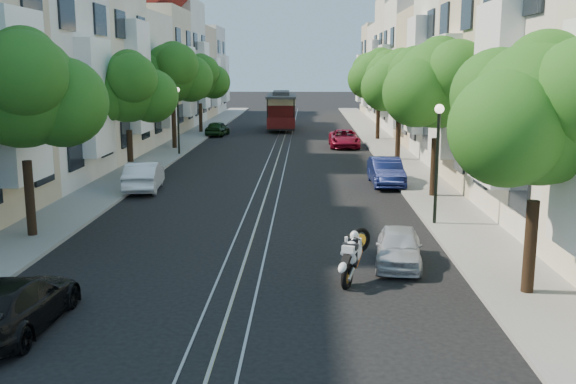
# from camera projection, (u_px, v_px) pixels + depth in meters

# --- Properties ---
(ground) EXTENTS (200.00, 200.00, 0.00)m
(ground) POSITION_uv_depth(u_px,v_px,m) (282.00, 145.00, 46.34)
(ground) COLOR black
(ground) RESTS_ON ground
(sidewalk_east) EXTENTS (2.50, 80.00, 0.12)m
(sidewalk_east) POSITION_uv_depth(u_px,v_px,m) (383.00, 144.00, 46.12)
(sidewalk_east) COLOR gray
(sidewalk_east) RESTS_ON ground
(sidewalk_west) EXTENTS (2.50, 80.00, 0.12)m
(sidewalk_west) POSITION_uv_depth(u_px,v_px,m) (182.00, 143.00, 46.54)
(sidewalk_west) COLOR gray
(sidewalk_west) RESTS_ON ground
(rail_left) EXTENTS (0.06, 80.00, 0.02)m
(rail_left) POSITION_uv_depth(u_px,v_px,m) (274.00, 144.00, 46.36)
(rail_left) COLOR gray
(rail_left) RESTS_ON ground
(rail_slot) EXTENTS (0.06, 80.00, 0.02)m
(rail_slot) POSITION_uv_depth(u_px,v_px,m) (282.00, 144.00, 46.34)
(rail_slot) COLOR gray
(rail_slot) RESTS_ON ground
(rail_right) EXTENTS (0.06, 80.00, 0.02)m
(rail_right) POSITION_uv_depth(u_px,v_px,m) (290.00, 144.00, 46.33)
(rail_right) COLOR gray
(rail_right) RESTS_ON ground
(lane_line) EXTENTS (0.08, 80.00, 0.01)m
(lane_line) POSITION_uv_depth(u_px,v_px,m) (282.00, 145.00, 46.34)
(lane_line) COLOR tan
(lane_line) RESTS_ON ground
(townhouses_east) EXTENTS (7.75, 72.00, 12.00)m
(townhouses_east) POSITION_uv_depth(u_px,v_px,m) (451.00, 72.00, 44.92)
(townhouses_east) COLOR beige
(townhouses_east) RESTS_ON ground
(townhouses_west) EXTENTS (7.75, 72.00, 11.76)m
(townhouses_west) POSITION_uv_depth(u_px,v_px,m) (116.00, 73.00, 45.63)
(townhouses_west) COLOR silver
(townhouses_west) RESTS_ON ground
(tree_e_a) EXTENTS (4.72, 3.87, 6.27)m
(tree_e_a) POSITION_uv_depth(u_px,v_px,m) (543.00, 116.00, 14.86)
(tree_e_a) COLOR black
(tree_e_a) RESTS_ON ground
(tree_e_b) EXTENTS (4.93, 4.08, 6.68)m
(tree_e_b) POSITION_uv_depth(u_px,v_px,m) (439.00, 86.00, 26.56)
(tree_e_b) COLOR black
(tree_e_b) RESTS_ON ground
(tree_e_c) EXTENTS (4.84, 3.99, 6.52)m
(tree_e_c) POSITION_uv_depth(u_px,v_px,m) (401.00, 83.00, 37.38)
(tree_e_c) COLOR black
(tree_e_c) RESTS_ON ground
(tree_e_d) EXTENTS (5.01, 4.16, 6.85)m
(tree_e_d) POSITION_uv_depth(u_px,v_px,m) (380.00, 76.00, 48.12)
(tree_e_d) COLOR black
(tree_e_d) RESTS_ON ground
(tree_w_a) EXTENTS (4.93, 4.08, 6.68)m
(tree_w_a) POSITION_uv_depth(u_px,v_px,m) (23.00, 93.00, 20.11)
(tree_w_a) COLOR black
(tree_w_a) RESTS_ON ground
(tree_w_b) EXTENTS (4.72, 3.87, 6.27)m
(tree_w_b) POSITION_uv_depth(u_px,v_px,m) (128.00, 90.00, 31.95)
(tree_w_b) COLOR black
(tree_w_b) RESTS_ON ground
(tree_w_c) EXTENTS (5.13, 4.28, 7.09)m
(tree_w_c) POSITION_uv_depth(u_px,v_px,m) (173.00, 74.00, 42.61)
(tree_w_c) COLOR black
(tree_w_c) RESTS_ON ground
(tree_w_d) EXTENTS (4.84, 3.99, 6.52)m
(tree_w_d) POSITION_uv_depth(u_px,v_px,m) (200.00, 78.00, 53.49)
(tree_w_d) COLOR black
(tree_w_d) RESTS_ON ground
(lamp_east) EXTENTS (0.32, 0.32, 4.16)m
(lamp_east) POSITION_uv_depth(u_px,v_px,m) (438.00, 146.00, 22.07)
(lamp_east) COLOR black
(lamp_east) RESTS_ON ground
(lamp_west) EXTENTS (0.32, 0.32, 4.16)m
(lamp_west) POSITION_uv_depth(u_px,v_px,m) (178.00, 110.00, 40.09)
(lamp_west) COLOR black
(lamp_west) RESTS_ON ground
(sportbike_rider) EXTENTS (0.94, 1.70, 1.37)m
(sportbike_rider) POSITION_uv_depth(u_px,v_px,m) (353.00, 254.00, 16.61)
(sportbike_rider) COLOR black
(sportbike_rider) RESTS_ON ground
(cable_car) EXTENTS (2.76, 8.17, 3.11)m
(cable_car) POSITION_uv_depth(u_px,v_px,m) (281.00, 109.00, 57.07)
(cable_car) COLOR black
(cable_car) RESTS_ON ground
(parked_car_e_near) EXTENTS (1.67, 3.28, 1.07)m
(parked_car_e_near) POSITION_uv_depth(u_px,v_px,m) (399.00, 247.00, 18.11)
(parked_car_e_near) COLOR #AFB2BC
(parked_car_e_near) RESTS_ON ground
(parked_car_e_mid) EXTENTS (1.47, 3.98, 1.30)m
(parked_car_e_mid) POSITION_uv_depth(u_px,v_px,m) (386.00, 172.00, 30.36)
(parked_car_e_mid) COLOR #0D1543
(parked_car_e_mid) RESTS_ON ground
(parked_car_e_far) EXTENTS (2.05, 4.42, 1.22)m
(parked_car_e_far) POSITION_uv_depth(u_px,v_px,m) (344.00, 138.00, 44.69)
(parked_car_e_far) COLOR maroon
(parked_car_e_far) RESTS_ON ground
(parked_car_w_near) EXTENTS (1.76, 4.06, 1.16)m
(parked_car_w_near) POSITION_uv_depth(u_px,v_px,m) (15.00, 304.00, 13.61)
(parked_car_w_near) COLOR black
(parked_car_w_near) RESTS_ON ground
(parked_car_w_mid) EXTENTS (1.83, 4.15, 1.32)m
(parked_car_w_mid) POSITION_uv_depth(u_px,v_px,m) (144.00, 176.00, 29.08)
(parked_car_w_mid) COLOR white
(parked_car_w_mid) RESTS_ON ground
(parked_car_w_far) EXTENTS (1.81, 3.67, 1.21)m
(parked_car_w_far) POSITION_uv_depth(u_px,v_px,m) (217.00, 128.00, 52.08)
(parked_car_w_far) COLOR black
(parked_car_w_far) RESTS_ON ground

